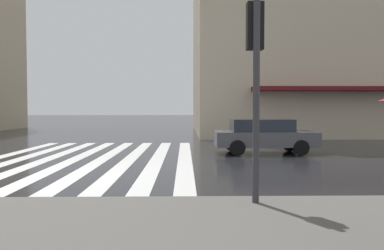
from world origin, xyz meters
The scene contains 5 objects.
ground_plane centered at (0.00, 0.00, 0.00)m, with size 220.00×220.00×0.00m, color black.
zebra_crossing centered at (4.00, -0.19, 0.00)m, with size 13.00×7.50×0.01m.
haussmann_block_corner centered at (21.52, -14.65, 10.22)m, with size 19.25×20.15×20.89m.
traffic_signal_post centered at (-3.40, -4.95, 2.74)m, with size 0.44×0.30×3.59m.
car_dark_grey centered at (5.50, -6.94, 0.76)m, with size 1.85×4.10×1.41m.
Camera 1 is at (-10.39, -3.69, 1.82)m, focal length 36.41 mm.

